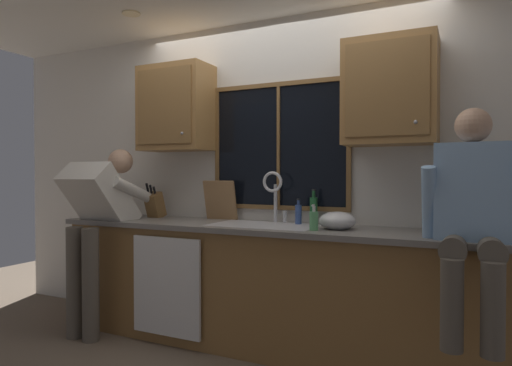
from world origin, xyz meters
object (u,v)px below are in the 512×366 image
object	(u,v)px
person_sitting_on_counter	(472,210)
bottle_green_glass	(298,214)
bottle_tall_clear	(314,210)
knife_block	(155,205)
mixing_bowl	(337,221)
person_standing	(98,217)
cutting_board	(220,200)
soap_dispenser	(314,220)

from	to	relation	value
person_sitting_on_counter	bottle_green_glass	bearing A→B (deg)	159.92
person_sitting_on_counter	bottle_tall_clear	world-z (taller)	person_sitting_on_counter
knife_block	mixing_bowl	size ratio (longest dim) A/B	1.26
person_sitting_on_counter	mixing_bowl	xyz separation A→B (m)	(-0.84, 0.27, -0.13)
person_standing	mixing_bowl	bearing A→B (deg)	8.76
bottle_tall_clear	mixing_bowl	bearing A→B (deg)	-39.78
knife_block	bottle_tall_clear	world-z (taller)	knife_block
cutting_board	mixing_bowl	bearing A→B (deg)	-11.37
knife_block	person_sitting_on_counter	bearing A→B (deg)	-8.82
cutting_board	bottle_tall_clear	world-z (taller)	cutting_board
bottle_green_glass	knife_block	bearing A→B (deg)	-178.08
person_sitting_on_counter	bottle_tall_clear	bearing A→B (deg)	156.39
mixing_bowl	bottle_tall_clear	distance (m)	0.31
soap_dispenser	bottle_green_glass	world-z (taller)	bottle_green_glass
person_sitting_on_counter	cutting_board	xyz separation A→B (m)	(-1.90, 0.49, -0.02)
person_sitting_on_counter	cutting_board	world-z (taller)	person_sitting_on_counter
person_sitting_on_counter	knife_block	distance (m)	2.53
person_standing	bottle_green_glass	distance (m)	1.64
mixing_bowl	person_sitting_on_counter	bearing A→B (deg)	-18.04
person_standing	bottle_tall_clear	size ratio (longest dim) A/B	5.68
person_standing	knife_block	world-z (taller)	person_standing
bottle_tall_clear	cutting_board	bearing A→B (deg)	178.87
knife_block	bottle_tall_clear	distance (m)	1.43
mixing_bowl	knife_block	bearing A→B (deg)	176.03
person_sitting_on_counter	bottle_tall_clear	distance (m)	1.18
knife_block	bottle_tall_clear	bearing A→B (deg)	3.27
person_standing	soap_dispenser	xyz separation A→B (m)	(1.79, 0.15, 0.04)
person_standing	bottle_tall_clear	bearing A→B (deg)	16.33
soap_dispenser	bottle_tall_clear	xyz separation A→B (m)	(-0.11, 0.34, 0.04)
bottle_tall_clear	soap_dispenser	bearing A→B (deg)	-71.55
person_standing	bottle_green_glass	bearing A→B (deg)	16.14
person_standing	person_sitting_on_counter	size ratio (longest dim) A/B	1.20
cutting_board	soap_dispenser	size ratio (longest dim) A/B	1.87
person_standing	bottle_tall_clear	distance (m)	1.75
person_sitting_on_counter	soap_dispenser	bearing A→B (deg)	172.30
mixing_bowl	bottle_tall_clear	world-z (taller)	bottle_tall_clear
mixing_bowl	person_standing	bearing A→B (deg)	-171.24
bottle_green_glass	mixing_bowl	bearing A→B (deg)	-24.81
bottle_green_glass	bottle_tall_clear	size ratio (longest dim) A/B	0.73
knife_block	mixing_bowl	xyz separation A→B (m)	(1.66, -0.12, -0.05)
person_standing	knife_block	xyz separation A→B (m)	(0.25, 0.41, 0.08)
soap_dispenser	bottle_tall_clear	world-z (taller)	bottle_tall_clear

